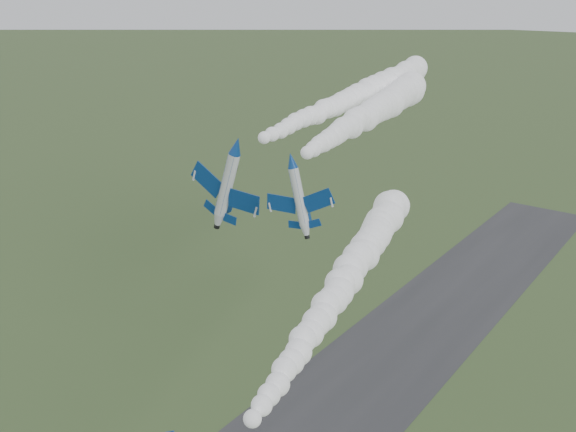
% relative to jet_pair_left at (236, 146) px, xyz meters
% --- Properties ---
extents(runway, '(24.00, 260.00, 0.04)m').
position_rel_jet_pair_left_xyz_m(runway, '(8.08, 10.71, -47.11)').
color(runway, '#2F2F31').
rests_on(runway, ground).
extents(smoke_trail_jet_lead, '(25.31, 63.08, 5.71)m').
position_rel_jet_pair_left_xyz_m(smoke_trail_jet_lead, '(14.93, 4.18, -17.38)').
color(smoke_trail_jet_lead, white).
extents(jet_pair_left, '(11.56, 14.50, 4.66)m').
position_rel_jet_pair_left_xyz_m(jet_pair_left, '(0.00, 0.00, 0.00)').
color(jet_pair_left, silver).
extents(smoke_trail_jet_pair_left, '(8.72, 64.54, 5.28)m').
position_rel_jet_pair_left_xyz_m(smoke_trail_jet_pair_left, '(-2.80, 35.87, 1.70)').
color(smoke_trail_jet_pair_left, white).
extents(jet_pair_right, '(9.39, 11.33, 3.30)m').
position_rel_jet_pair_left_xyz_m(jet_pair_right, '(9.64, -0.68, -0.34)').
color(jet_pair_right, silver).
extents(smoke_trail_jet_pair_right, '(15.39, 53.71, 5.84)m').
position_rel_jet_pair_left_xyz_m(smoke_trail_jet_pair_right, '(4.69, 27.78, 0.52)').
color(smoke_trail_jet_pair_right, white).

